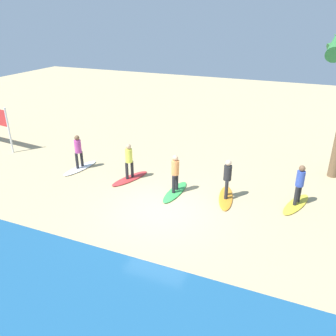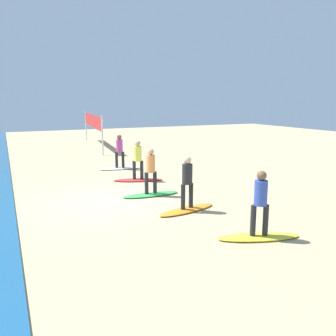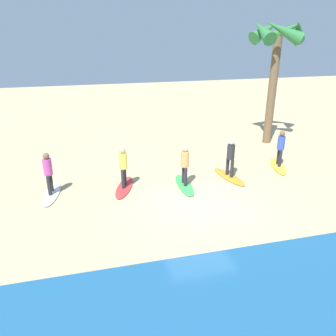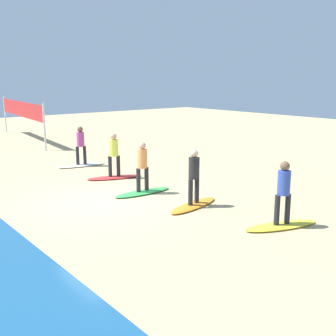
{
  "view_description": "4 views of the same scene",
  "coord_description": "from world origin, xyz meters",
  "px_view_note": "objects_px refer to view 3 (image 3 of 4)",
  "views": [
    {
      "loc": [
        -4.71,
        10.57,
        7.02
      ],
      "look_at": [
        0.52,
        -1.82,
        0.95
      ],
      "focal_mm": 36.99,
      "sensor_mm": 36.0,
      "label": 1
    },
    {
      "loc": [
        -11.21,
        3.11,
        3.4
      ],
      "look_at": [
        0.45,
        -2.38,
        0.88
      ],
      "focal_mm": 37.26,
      "sensor_mm": 36.0,
      "label": 2
    },
    {
      "loc": [
        3.81,
        10.51,
        5.96
      ],
      "look_at": [
        0.89,
        -0.99,
        1.09
      ],
      "focal_mm": 36.4,
      "sensor_mm": 36.0,
      "label": 3
    },
    {
      "loc": [
        -10.76,
        6.2,
        3.76
      ],
      "look_at": [
        -0.35,
        -2.25,
        0.84
      ],
      "focal_mm": 44.45,
      "sensor_mm": 36.0,
      "label": 4
    }
  ],
  "objects_px": {
    "surfboard_yellow": "(278,166)",
    "surfer_white": "(48,170)",
    "surfboard_white": "(52,194)",
    "surfer_red": "(123,164)",
    "surfer_orange": "(231,155)",
    "surfboard_orange": "(229,177)",
    "surfer_yellow": "(281,146)",
    "palm_tree": "(278,43)",
    "surfer_green": "(185,162)",
    "surfboard_red": "(124,187)",
    "surfboard_green": "(184,185)"
  },
  "relations": [
    {
      "from": "surfer_green",
      "to": "palm_tree",
      "type": "xyz_separation_m",
      "value": [
        -6.17,
        -4.41,
        4.22
      ]
    },
    {
      "from": "surfer_yellow",
      "to": "surfer_white",
      "type": "relative_size",
      "value": 1.0
    },
    {
      "from": "surfer_green",
      "to": "surfboard_orange",
      "type": "bearing_deg",
      "value": -170.81
    },
    {
      "from": "surfboard_yellow",
      "to": "surfer_white",
      "type": "distance_m",
      "value": 10.09
    },
    {
      "from": "surfer_red",
      "to": "surfboard_white",
      "type": "distance_m",
      "value": 2.98
    },
    {
      "from": "palm_tree",
      "to": "surfboard_orange",
      "type": "bearing_deg",
      "value": 45.1
    },
    {
      "from": "surfboard_yellow",
      "to": "surfer_white",
      "type": "xyz_separation_m",
      "value": [
        10.03,
        0.43,
        0.99
      ]
    },
    {
      "from": "surfboard_orange",
      "to": "surfboard_green",
      "type": "height_order",
      "value": "same"
    },
    {
      "from": "surfboard_orange",
      "to": "surfer_orange",
      "type": "relative_size",
      "value": 1.28
    },
    {
      "from": "surfer_red",
      "to": "surfer_white",
      "type": "distance_m",
      "value": 2.81
    },
    {
      "from": "surfboard_red",
      "to": "surfer_orange",
      "type": "bearing_deg",
      "value": 108.36
    },
    {
      "from": "surfboard_red",
      "to": "surfer_white",
      "type": "height_order",
      "value": "surfer_white"
    },
    {
      "from": "surfer_green",
      "to": "surfboard_white",
      "type": "xyz_separation_m",
      "value": [
        5.21,
        -0.48,
        -0.99
      ]
    },
    {
      "from": "surfboard_green",
      "to": "surfboard_yellow",
      "type": "bearing_deg",
      "value": 103.33
    },
    {
      "from": "surfboard_yellow",
      "to": "surfboard_orange",
      "type": "xyz_separation_m",
      "value": [
        2.71,
        0.57,
        0.0
      ]
    },
    {
      "from": "surfboard_white",
      "to": "palm_tree",
      "type": "distance_m",
      "value": 13.12
    },
    {
      "from": "surfer_red",
      "to": "surfboard_green",
      "type": "bearing_deg",
      "value": 170.43
    },
    {
      "from": "surfer_yellow",
      "to": "surfer_orange",
      "type": "bearing_deg",
      "value": 11.94
    },
    {
      "from": "surfboard_orange",
      "to": "surfer_orange",
      "type": "distance_m",
      "value": 0.99
    },
    {
      "from": "surfer_orange",
      "to": "surfboard_red",
      "type": "xyz_separation_m",
      "value": [
        4.51,
        -0.06,
        -0.99
      ]
    },
    {
      "from": "surfer_red",
      "to": "surfer_white",
      "type": "height_order",
      "value": "same"
    },
    {
      "from": "surfer_red",
      "to": "palm_tree",
      "type": "relative_size",
      "value": 0.25
    },
    {
      "from": "surfer_yellow",
      "to": "surfboard_white",
      "type": "height_order",
      "value": "surfer_yellow"
    },
    {
      "from": "surfer_yellow",
      "to": "surfer_green",
      "type": "relative_size",
      "value": 1.0
    },
    {
      "from": "surfer_yellow",
      "to": "palm_tree",
      "type": "distance_m",
      "value": 5.65
    },
    {
      "from": "surfer_orange",
      "to": "surfer_red",
      "type": "relative_size",
      "value": 1.0
    },
    {
      "from": "surfer_yellow",
      "to": "surfboard_green",
      "type": "bearing_deg",
      "value": 10.74
    },
    {
      "from": "surfer_yellow",
      "to": "surfboard_red",
      "type": "height_order",
      "value": "surfer_yellow"
    },
    {
      "from": "surfboard_yellow",
      "to": "surfer_red",
      "type": "relative_size",
      "value": 1.28
    },
    {
      "from": "surfer_orange",
      "to": "surfboard_orange",
      "type": "bearing_deg",
      "value": 180.0
    },
    {
      "from": "surfboard_yellow",
      "to": "surfer_red",
      "type": "xyz_separation_m",
      "value": [
        7.22,
        0.51,
        0.99
      ]
    },
    {
      "from": "palm_tree",
      "to": "surfboard_yellow",
      "type": "bearing_deg",
      "value": 68.94
    },
    {
      "from": "surfboard_orange",
      "to": "palm_tree",
      "type": "bearing_deg",
      "value": 123.21
    },
    {
      "from": "surfboard_white",
      "to": "palm_tree",
      "type": "xyz_separation_m",
      "value": [
        -11.38,
        -3.93,
        5.21
      ]
    },
    {
      "from": "surfboard_green",
      "to": "surfboard_red",
      "type": "relative_size",
      "value": 1.0
    },
    {
      "from": "surfboard_yellow",
      "to": "surfboard_white",
      "type": "xyz_separation_m",
      "value": [
        10.03,
        0.43,
        0.0
      ]
    },
    {
      "from": "surfboard_yellow",
      "to": "surfboard_orange",
      "type": "height_order",
      "value": "same"
    },
    {
      "from": "surfer_yellow",
      "to": "surfboard_green",
      "type": "relative_size",
      "value": 0.78
    },
    {
      "from": "surfboard_orange",
      "to": "surfboard_white",
      "type": "relative_size",
      "value": 1.0
    },
    {
      "from": "surfboard_yellow",
      "to": "palm_tree",
      "type": "xyz_separation_m",
      "value": [
        -1.35,
        -3.5,
        5.21
      ]
    },
    {
      "from": "surfboard_green",
      "to": "surfer_white",
      "type": "height_order",
      "value": "surfer_white"
    },
    {
      "from": "surfer_red",
      "to": "palm_tree",
      "type": "distance_m",
      "value": 10.36
    },
    {
      "from": "surfboard_orange",
      "to": "surfer_green",
      "type": "bearing_deg",
      "value": -92.71
    },
    {
      "from": "surfer_green",
      "to": "surfboard_red",
      "type": "bearing_deg",
      "value": -9.57
    },
    {
      "from": "surfer_green",
      "to": "surfboard_white",
      "type": "relative_size",
      "value": 0.78
    },
    {
      "from": "surfer_green",
      "to": "surfer_orange",
      "type": "bearing_deg",
      "value": -170.81
    },
    {
      "from": "surfer_orange",
      "to": "surfer_white",
      "type": "bearing_deg",
      "value": -1.11
    },
    {
      "from": "surfer_white",
      "to": "palm_tree",
      "type": "bearing_deg",
      "value": -160.95
    },
    {
      "from": "surfboard_yellow",
      "to": "surfer_orange",
      "type": "distance_m",
      "value": 2.94
    },
    {
      "from": "surfer_yellow",
      "to": "surfboard_red",
      "type": "relative_size",
      "value": 0.78
    }
  ]
}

